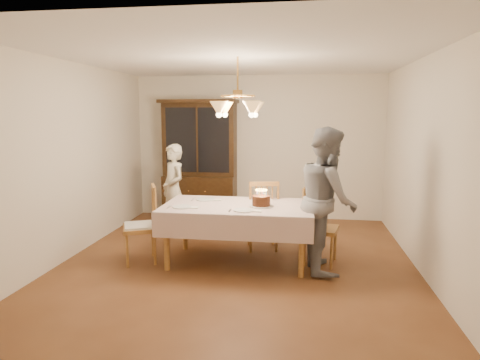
% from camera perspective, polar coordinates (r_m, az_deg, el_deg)
% --- Properties ---
extents(ground, '(5.00, 5.00, 0.00)m').
position_cam_1_polar(ground, '(5.69, -0.29, -10.83)').
color(ground, '#573018').
rests_on(ground, ground).
extents(room_shell, '(5.00, 5.00, 5.00)m').
position_cam_1_polar(room_shell, '(5.36, -0.31, 5.29)').
color(room_shell, white).
rests_on(room_shell, ground).
extents(dining_table, '(1.90, 1.10, 0.76)m').
position_cam_1_polar(dining_table, '(5.49, -0.30, -4.10)').
color(dining_table, '#905E2A').
rests_on(dining_table, ground).
extents(china_hutch, '(1.38, 0.54, 2.16)m').
position_cam_1_polar(china_hutch, '(7.82, -5.37, 2.39)').
color(china_hutch, black).
rests_on(china_hutch, ground).
extents(chair_far_side, '(0.52, 0.50, 1.00)m').
position_cam_1_polar(chair_far_side, '(6.09, 3.02, -5.15)').
color(chair_far_side, '#905E2A').
rests_on(chair_far_side, ground).
extents(chair_left_end, '(0.56, 0.57, 1.00)m').
position_cam_1_polar(chair_left_end, '(5.71, -13.11, -6.21)').
color(chair_left_end, '#905E2A').
rests_on(chair_left_end, ground).
extents(chair_right_end, '(0.50, 0.51, 1.00)m').
position_cam_1_polar(chair_right_end, '(5.60, 10.55, -6.52)').
color(chair_right_end, '#905E2A').
rests_on(chair_right_end, ground).
extents(elderly_woman, '(0.61, 0.62, 1.45)m').
position_cam_1_polar(elderly_woman, '(6.83, -8.85, -1.31)').
color(elderly_woman, beige).
rests_on(elderly_woman, ground).
extents(adult_in_grey, '(0.77, 0.93, 1.76)m').
position_cam_1_polar(adult_in_grey, '(5.31, 11.56, -2.55)').
color(adult_in_grey, slate).
rests_on(adult_in_grey, ground).
extents(birthday_cake, '(0.30, 0.30, 0.22)m').
position_cam_1_polar(birthday_cake, '(5.38, 2.85, -2.87)').
color(birthday_cake, white).
rests_on(birthday_cake, dining_table).
extents(place_setting_near_left, '(0.39, 0.24, 0.02)m').
position_cam_1_polar(place_setting_near_left, '(5.37, -7.61, -3.58)').
color(place_setting_near_left, white).
rests_on(place_setting_near_left, dining_table).
extents(place_setting_near_right, '(0.39, 0.25, 0.02)m').
position_cam_1_polar(place_setting_near_right, '(5.14, 0.65, -4.07)').
color(place_setting_near_right, white).
rests_on(place_setting_near_right, dining_table).
extents(place_setting_far_left, '(0.40, 0.25, 0.02)m').
position_cam_1_polar(place_setting_far_left, '(5.80, -4.50, -2.60)').
color(place_setting_far_left, white).
rests_on(place_setting_far_left, dining_table).
extents(chandelier, '(0.62, 0.62, 0.73)m').
position_cam_1_polar(chandelier, '(5.35, -0.31, 9.52)').
color(chandelier, '#BF8C3F').
rests_on(chandelier, ground).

